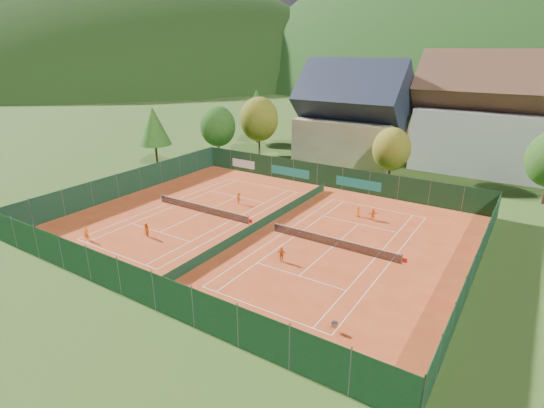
{
  "coord_description": "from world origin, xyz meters",
  "views": [
    {
      "loc": [
        22.45,
        -32.97,
        17.41
      ],
      "look_at": [
        0.0,
        2.0,
        2.0
      ],
      "focal_mm": 28.0,
      "sensor_mm": 36.0,
      "label": 1
    }
  ],
  "objects": [
    {
      "name": "player_left_near",
      "position": [
        -12.46,
        -11.44,
        0.69
      ],
      "size": [
        0.6,
        0.53,
        1.38
      ],
      "primitive_type": "imported",
      "rotation": [
        0.0,
        0.0,
        0.5
      ],
      "color": "orange",
      "rests_on": "ground"
    },
    {
      "name": "ground",
      "position": [
        0.0,
        0.0,
        -0.02
      ],
      "size": [
        600.0,
        600.0,
        0.0
      ],
      "primitive_type": "plane",
      "color": "#2D4A17",
      "rests_on": "ground"
    },
    {
      "name": "court_markings_left",
      "position": [
        -8.0,
        0.0,
        0.01
      ],
      "size": [
        11.03,
        23.83,
        0.0
      ],
      "color": "white",
      "rests_on": "ground"
    },
    {
      "name": "player_left_mid",
      "position": [
        -8.17,
        -7.9,
        0.73
      ],
      "size": [
        0.81,
        0.69,
        1.46
      ],
      "primitive_type": "imported",
      "rotation": [
        0.0,
        0.0,
        -0.21
      ],
      "color": "orange",
      "rests_on": "ground"
    },
    {
      "name": "court_markings_right",
      "position": [
        8.0,
        0.0,
        0.01
      ],
      "size": [
        11.03,
        23.83,
        0.0
      ],
      "color": "white",
      "rests_on": "ground"
    },
    {
      "name": "tree_west_back",
      "position": [
        -24.0,
        34.0,
        6.74
      ],
      "size": [
        5.6,
        5.6,
        10.0
      ],
      "color": "#4A321A",
      "rests_on": "ground"
    },
    {
      "name": "player_right_far_b",
      "position": [
        8.81,
        8.23,
        0.65
      ],
      "size": [
        1.13,
        1.12,
        1.3
      ],
      "primitive_type": "imported",
      "rotation": [
        0.0,
        0.0,
        3.92
      ],
      "color": "orange",
      "rests_on": "ground"
    },
    {
      "name": "ball_hopper",
      "position": [
        13.44,
        -11.42,
        0.56
      ],
      "size": [
        0.34,
        0.34,
        0.8
      ],
      "color": "slate",
      "rests_on": "ground"
    },
    {
      "name": "court_divider",
      "position": [
        0.0,
        0.0,
        0.5
      ],
      "size": [
        0.03,
        28.8,
        1.0
      ],
      "color": "#143923",
      "rests_on": "ground"
    },
    {
      "name": "tennis_net_left",
      "position": [
        -7.85,
        0.0,
        0.51
      ],
      "size": [
        13.3,
        0.1,
        1.02
      ],
      "color": "#59595B",
      "rests_on": "ground"
    },
    {
      "name": "chalet",
      "position": [
        -3.0,
        30.0,
        6.62
      ],
      "size": [
        16.2,
        12.0,
        16.0
      ],
      "color": "#CAB88E",
      "rests_on": "ground"
    },
    {
      "name": "player_right_far_a",
      "position": [
        7.13,
        8.26,
        0.6
      ],
      "size": [
        0.61,
        0.43,
        1.19
      ],
      "primitive_type": "imported",
      "rotation": [
        0.0,
        0.0,
        3.23
      ],
      "color": "orange",
      "rests_on": "ground"
    },
    {
      "name": "tree_west_mid",
      "position": [
        -18.0,
        26.0,
        6.07
      ],
      "size": [
        6.44,
        6.44,
        9.78
      ],
      "color": "#4C361B",
      "rests_on": "ground"
    },
    {
      "name": "fence_east",
      "position": [
        20.0,
        0.05,
        1.48
      ],
      "size": [
        0.09,
        32.0,
        3.0
      ],
      "color": "#13341D",
      "rests_on": "ground"
    },
    {
      "name": "loose_ball_2",
      "position": [
        2.13,
        3.8,
        0.03
      ],
      "size": [
        0.07,
        0.07,
        0.07
      ],
      "primitive_type": "sphere",
      "color": "#CCD833",
      "rests_on": "ground"
    },
    {
      "name": "loose_ball_1",
      "position": [
        3.59,
        -9.7,
        0.03
      ],
      "size": [
        0.07,
        0.07,
        0.07
      ],
      "primitive_type": "sphere",
      "color": "#CCD833",
      "rests_on": "ground"
    },
    {
      "name": "clay_pad",
      "position": [
        0.0,
        0.0,
        0.01
      ],
      "size": [
        40.0,
        32.0,
        0.01
      ],
      "primitive_type": "cube",
      "color": "#B73F1A",
      "rests_on": "ground"
    },
    {
      "name": "fence_north",
      "position": [
        -0.46,
        15.99,
        1.47
      ],
      "size": [
        40.0,
        0.1,
        3.0
      ],
      "color": "#13341B",
      "rests_on": "ground"
    },
    {
      "name": "hotel_block_a",
      "position": [
        16.0,
        36.0,
        7.38
      ],
      "size": [
        21.6,
        11.0,
        17.25
      ],
      "color": "silver",
      "rests_on": "ground"
    },
    {
      "name": "player_left_far",
      "position": [
        -6.23,
        4.48,
        0.71
      ],
      "size": [
        1.03,
        0.77,
        1.42
      ],
      "primitive_type": "imported",
      "rotation": [
        0.0,
        0.0,
        2.85
      ],
      "color": "orange",
      "rests_on": "ground"
    },
    {
      "name": "tree_west_front",
      "position": [
        -22.0,
        20.0,
        5.39
      ],
      "size": [
        5.72,
        5.72,
        8.69
      ],
      "color": "#4E2F1B",
      "rests_on": "ground"
    },
    {
      "name": "loose_ball_0",
      "position": [
        -6.56,
        -5.67,
        0.03
      ],
      "size": [
        0.07,
        0.07,
        0.07
      ],
      "primitive_type": "sphere",
      "color": "#CCD833",
      "rests_on": "ground"
    },
    {
      "name": "fence_west",
      "position": [
        -20.0,
        0.0,
        1.5
      ],
      "size": [
        0.04,
        32.0,
        3.0
      ],
      "color": "#143923",
      "rests_on": "ground"
    },
    {
      "name": "tennis_net_right",
      "position": [
        8.15,
        0.0,
        0.51
      ],
      "size": [
        13.3,
        0.1,
        1.02
      ],
      "color": "#59595B",
      "rests_on": "ground"
    },
    {
      "name": "player_right_near",
      "position": [
        5.51,
        -5.08,
        0.69
      ],
      "size": [
        0.88,
        0.57,
        1.39
      ],
      "primitive_type": "imported",
      "rotation": [
        0.0,
        0.0,
        0.31
      ],
      "color": "#CA5A12",
      "rests_on": "ground"
    },
    {
      "name": "tree_west_side",
      "position": [
        -28.0,
        12.0,
        6.06
      ],
      "size": [
        5.04,
        5.04,
        9.0
      ],
      "color": "#4B351A",
      "rests_on": "ground"
    },
    {
      "name": "tree_center",
      "position": [
        6.0,
        22.0,
        4.72
      ],
      "size": [
        5.01,
        5.01,
        7.6
      ],
      "color": "#4B321A",
      "rests_on": "ground"
    },
    {
      "name": "fence_south",
      "position": [
        0.0,
        -16.0,
        1.5
      ],
      "size": [
        40.0,
        0.04,
        3.0
      ],
      "color": "#13361B",
      "rests_on": "ground"
    }
  ]
}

